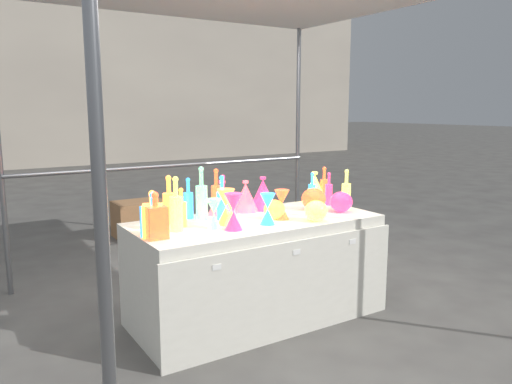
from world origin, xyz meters
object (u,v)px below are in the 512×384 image
hourglass_0 (282,205)px  lampshade_0 (222,198)px  globe_0 (274,210)px  decanter_0 (153,214)px  cardboard_box_closed (140,219)px  bottle_0 (169,199)px  display_table (257,269)px

hourglass_0 → lampshade_0: lampshade_0 is taller
globe_0 → lampshade_0: lampshade_0 is taller
decanter_0 → globe_0: size_ratio=1.87×
hourglass_0 → lampshade_0: 0.47m
hourglass_0 → globe_0: hourglass_0 is taller
cardboard_box_closed → hourglass_0: hourglass_0 is taller
decanter_0 → lampshade_0: size_ratio=1.14×
bottle_0 → lampshade_0: size_ratio=1.31×
cardboard_box_closed → bottle_0: 2.74m
decanter_0 → cardboard_box_closed: bearing=95.7°
globe_0 → bottle_0: bearing=157.9°
bottle_0 → decanter_0: 0.37m
cardboard_box_closed → hourglass_0: (0.08, -2.88, 0.64)m
cardboard_box_closed → lampshade_0: size_ratio=2.31×
bottle_0 → lampshade_0: bearing=8.2°
cardboard_box_closed → globe_0: bearing=-89.2°
cardboard_box_closed → lampshade_0: bearing=-94.7°
bottle_0 → globe_0: bottle_0 is taller
bottle_0 → globe_0: bearing=-22.1°
bottle_0 → cardboard_box_closed: bearing=75.6°
display_table → hourglass_0: bearing=-30.5°
cardboard_box_closed → hourglass_0: size_ratio=2.76×
decanter_0 → lampshade_0: bearing=50.6°
cardboard_box_closed → bottle_0: bottle_0 is taller
hourglass_0 → display_table: bearing=149.5°
cardboard_box_closed → globe_0: globe_0 is taller
cardboard_box_closed → lampshade_0: 2.60m
cardboard_box_closed → decanter_0: 3.07m
hourglass_0 → lampshade_0: bearing=126.4°
bottle_0 → globe_0: size_ratio=2.15×
globe_0 → cardboard_box_closed: bearing=90.7°
display_table → lampshade_0: 0.60m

